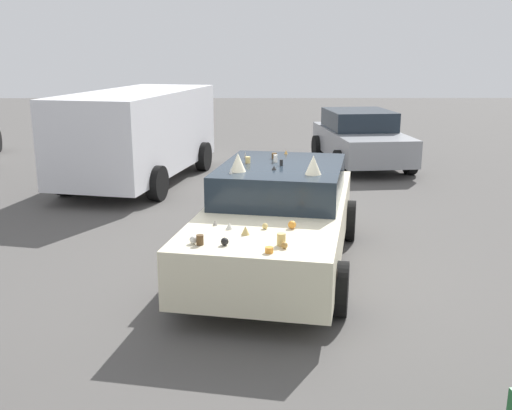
{
  "coord_description": "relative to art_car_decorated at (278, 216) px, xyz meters",
  "views": [
    {
      "loc": [
        -7.91,
        0.33,
        2.99
      ],
      "look_at": [
        0.0,
        0.3,
        0.9
      ],
      "focal_mm": 41.49,
      "sensor_mm": 36.0,
      "label": 1
    }
  ],
  "objects": [
    {
      "name": "parked_sedan_row_back_center",
      "position": [
        7.53,
        -2.48,
        0.0
      ],
      "size": [
        4.19,
        2.33,
        1.43
      ],
      "rotation": [
        0.0,
        0.0,
        3.25
      ],
      "color": "gray",
      "rests_on": "ground"
    },
    {
      "name": "ground_plane",
      "position": [
        -0.07,
        0.01,
        -0.72
      ],
      "size": [
        60.0,
        60.0,
        0.0
      ],
      "primitive_type": "plane",
      "color": "#514F4C"
    },
    {
      "name": "art_car_decorated",
      "position": [
        0.0,
        0.0,
        0.0
      ],
      "size": [
        4.89,
        2.73,
        1.65
      ],
      "rotation": [
        0.0,
        0.0,
        2.95
      ],
      "color": "beige",
      "rests_on": "ground"
    },
    {
      "name": "parked_van_near_left",
      "position": [
        5.48,
        2.96,
        0.45
      ],
      "size": [
        5.59,
        3.09,
        2.08
      ],
      "rotation": [
        0.0,
        0.0,
        2.92
      ],
      "color": "silver",
      "rests_on": "ground"
    }
  ]
}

